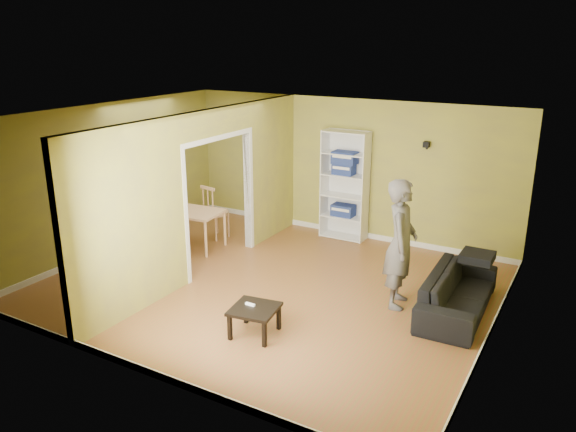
# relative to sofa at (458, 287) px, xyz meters

# --- Properties ---
(room_shell) EXTENTS (6.50, 6.50, 6.50)m
(room_shell) POSITION_rel_sofa_xyz_m (-2.70, -0.56, 0.93)
(room_shell) COLOR brown
(room_shell) RESTS_ON ground
(partition) EXTENTS (0.22, 5.50, 2.60)m
(partition) POSITION_rel_sofa_xyz_m (-3.90, -0.56, 0.93)
(partition) COLOR #ACAB39
(partition) RESTS_ON ground
(wall_speaker) EXTENTS (0.10, 0.10, 0.10)m
(wall_speaker) POSITION_rel_sofa_xyz_m (-1.20, 2.13, 1.53)
(wall_speaker) COLOR black
(wall_speaker) RESTS_ON room_shell
(sofa) EXTENTS (1.99, 0.91, 0.75)m
(sofa) POSITION_rel_sofa_xyz_m (0.00, 0.00, 0.00)
(sofa) COLOR black
(sofa) RESTS_ON ground
(person) EXTENTS (0.90, 0.78, 2.16)m
(person) POSITION_rel_sofa_xyz_m (-0.79, -0.19, 0.71)
(person) COLOR slate
(person) RESTS_ON ground
(bookshelf) EXTENTS (0.86, 0.38, 2.04)m
(bookshelf) POSITION_rel_sofa_xyz_m (-2.63, 2.04, 0.65)
(bookshelf) COLOR white
(bookshelf) RESTS_ON ground
(paper_box_navy_a) EXTENTS (0.42, 0.27, 0.21)m
(paper_box_navy_a) POSITION_rel_sofa_xyz_m (-2.65, 1.99, 0.16)
(paper_box_navy_a) COLOR navy
(paper_box_navy_a) RESTS_ON bookshelf
(paper_box_navy_b) EXTENTS (0.39, 0.26, 0.20)m
(paper_box_navy_b) POSITION_rel_sofa_xyz_m (-2.66, 1.99, 0.96)
(paper_box_navy_b) COLOR #1A1653
(paper_box_navy_b) RESTS_ON bookshelf
(paper_box_navy_c) EXTENTS (0.44, 0.29, 0.23)m
(paper_box_navy_c) POSITION_rel_sofa_xyz_m (-2.65, 1.99, 1.20)
(paper_box_navy_c) COLOR navy
(paper_box_navy_c) RESTS_ON bookshelf
(coffee_table) EXTENTS (0.57, 0.57, 0.38)m
(coffee_table) POSITION_rel_sofa_xyz_m (-2.09, -1.93, -0.05)
(coffee_table) COLOR black
(coffee_table) RESTS_ON ground
(game_controller) EXTENTS (0.13, 0.04, 0.03)m
(game_controller) POSITION_rel_sofa_xyz_m (-2.18, -1.90, 0.02)
(game_controller) COLOR white
(game_controller) RESTS_ON coffee_table
(dining_table) EXTENTS (1.10, 0.73, 0.69)m
(dining_table) POSITION_rel_sofa_xyz_m (-4.81, 0.15, 0.24)
(dining_table) COLOR tan
(dining_table) RESTS_ON ground
(chair_left) EXTENTS (0.56, 0.56, 0.97)m
(chair_left) POSITION_rel_sofa_xyz_m (-5.64, 0.19, 0.11)
(chair_left) COLOR tan
(chair_left) RESTS_ON ground
(chair_near) EXTENTS (0.53, 0.53, 0.92)m
(chair_near) POSITION_rel_sofa_xyz_m (-4.73, -0.40, 0.09)
(chair_near) COLOR tan
(chair_near) RESTS_ON ground
(chair_far) EXTENTS (0.56, 0.56, 1.04)m
(chair_far) POSITION_rel_sofa_xyz_m (-4.73, 0.79, 0.14)
(chair_far) COLOR tan
(chair_far) RESTS_ON ground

